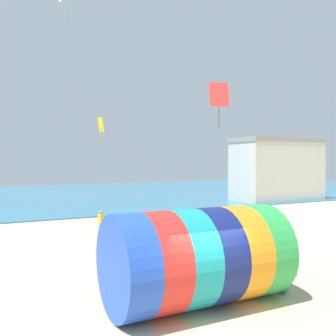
{
  "coord_description": "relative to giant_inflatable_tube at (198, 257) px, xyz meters",
  "views": [
    {
      "loc": [
        -5.73,
        -8.75,
        4.49
      ],
      "look_at": [
        0.26,
        3.15,
        4.22
      ],
      "focal_mm": 40.0,
      "sensor_mm": 36.0,
      "label": 1
    }
  ],
  "objects": [
    {
      "name": "ground_plane",
      "position": [
        -0.29,
        -1.15,
        -1.5
      ],
      "size": [
        120.0,
        120.0,
        0.0
      ],
      "primitive_type": "plane",
      "color": "#CCBA8C"
    },
    {
      "name": "cooler_box",
      "position": [
        3.15,
        -0.33,
        -1.32
      ],
      "size": [
        0.63,
        0.58,
        0.36
      ],
      "primitive_type": "cube",
      "rotation": [
        0.0,
        0.0,
        0.56
      ],
      "color": "#268C4C",
      "rests_on": "ground"
    },
    {
      "name": "kite_yellow_diamond",
      "position": [
        1.07,
        13.93,
        5.3
      ],
      "size": [
        0.28,
        0.7,
        1.65
      ],
      "color": "yellow"
    },
    {
      "name": "kite_red_diamond",
      "position": [
        4.54,
        5.48,
        6.23
      ],
      "size": [
        1.11,
        0.94,
        2.28
      ],
      "color": "red"
    },
    {
      "name": "giant_inflatable_tube",
      "position": [
        0.0,
        0.0,
        0.0
      ],
      "size": [
        5.6,
        3.01,
        3.0
      ],
      "color": "blue",
      "rests_on": "ground"
    },
    {
      "name": "sea",
      "position": [
        -0.29,
        38.79,
        -1.45
      ],
      "size": [
        120.0,
        40.0,
        0.1
      ],
      "primitive_type": "cube",
      "color": "teal",
      "rests_on": "ground"
    },
    {
      "name": "kite_handler",
      "position": [
        4.33,
        0.83,
        -0.61
      ],
      "size": [
        0.24,
        0.37,
        1.74
      ],
      "color": "black",
      "rests_on": "ground"
    },
    {
      "name": "promenade_building",
      "position": [
        23.6,
        21.86,
        1.98
      ],
      "size": [
        10.14,
        4.75,
        6.95
      ],
      "color": "beige",
      "rests_on": "ground"
    },
    {
      "name": "bystander_near_water",
      "position": [
        0.33,
        11.44,
        -0.72
      ],
      "size": [
        0.42,
        0.38,
        1.55
      ],
      "color": "#726651",
      "rests_on": "ground"
    }
  ]
}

